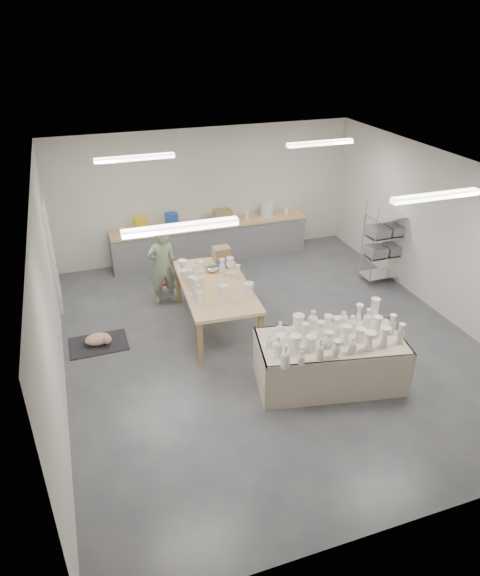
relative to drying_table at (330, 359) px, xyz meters
name	(u,v)px	position (x,y,z in m)	size (l,w,h in m)	color
room	(264,232)	(-0.55, 1.49, 1.62)	(8.00, 8.02, 3.00)	#424449
back_counter	(210,240)	(-0.45, 5.09, 0.05)	(4.60, 0.60, 1.24)	tan
wire_shelf	(385,241)	(2.76, 2.81, 0.48)	(0.88, 0.48, 1.80)	silver
drying_table	(330,359)	(0.00, 0.00, 0.00)	(2.41, 1.48, 1.16)	olive
work_table	(213,282)	(-1.20, 2.27, 0.45)	(1.32, 2.42, 1.24)	tan
rug	(99,344)	(-3.34, 2.26, -0.43)	(1.00, 0.70, 0.02)	black
cat	(99,339)	(-3.32, 2.25, -0.32)	(0.48, 0.36, 0.19)	white
potter	(162,266)	(-1.91, 3.42, 0.35)	(0.58, 0.38, 1.58)	#8DA47E
red_stool	(161,282)	(-1.91, 3.69, -0.14)	(0.42, 0.42, 0.33)	#AE1820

